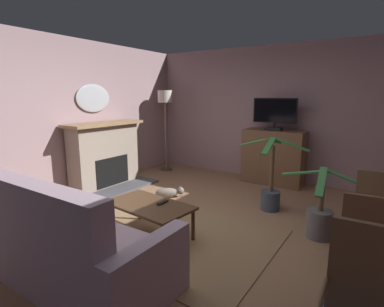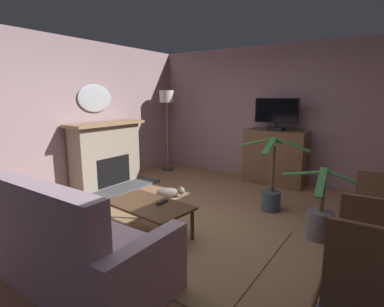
{
  "view_description": "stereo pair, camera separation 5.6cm",
  "coord_description": "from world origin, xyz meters",
  "views": [
    {
      "loc": [
        2.04,
        -2.98,
        1.69
      ],
      "look_at": [
        -0.1,
        0.27,
        0.93
      ],
      "focal_mm": 27.93,
      "sensor_mm": 36.0,
      "label": 1
    },
    {
      "loc": [
        2.09,
        -2.95,
        1.69
      ],
      "look_at": [
        -0.1,
        0.27,
        0.93
      ],
      "focal_mm": 27.93,
      "sensor_mm": 36.0,
      "label": 2
    }
  ],
  "objects": [
    {
      "name": "fireplace",
      "position": [
        -2.26,
        0.65,
        0.57
      ],
      "size": [
        0.85,
        1.54,
        1.21
      ],
      "color": "#4C4C51",
      "rests_on": "ground_plane"
    },
    {
      "name": "tv_cabinet",
      "position": [
        0.26,
        2.57,
        0.5
      ],
      "size": [
        1.14,
        0.51,
        1.04
      ],
      "color": "#4A3523",
      "rests_on": "ground_plane"
    },
    {
      "name": "wall_left",
      "position": [
        -2.59,
        0.0,
        1.32
      ],
      "size": [
        0.1,
        6.35,
        2.65
      ],
      "primitive_type": "cube",
      "color": "gray",
      "rests_on": "ground_plane"
    },
    {
      "name": "floor_lamp",
      "position": [
        -2.12,
        2.25,
        1.48
      ],
      "size": [
        0.32,
        0.32,
        1.79
      ],
      "color": "#4C4233",
      "rests_on": "ground_plane"
    },
    {
      "name": "potted_plant_tall_palm_by_window",
      "position": [
        1.47,
        0.66,
        0.24
      ],
      "size": [
        1.0,
        0.93,
        0.88
      ],
      "color": "slate",
      "rests_on": "ground_plane"
    },
    {
      "name": "side_chair_nearest_door",
      "position": [
        2.04,
        -0.67,
        0.52
      ],
      "size": [
        0.5,
        0.47,
        0.98
      ],
      "color": "#42567A",
      "rests_on": "ground_plane"
    },
    {
      "name": "television",
      "position": [
        0.26,
        2.52,
        1.36
      ],
      "size": [
        0.81,
        0.2,
        0.6
      ],
      "color": "black",
      "rests_on": "tv_cabinet"
    },
    {
      "name": "tv_remote",
      "position": [
        -0.13,
        -0.33,
        0.43
      ],
      "size": [
        0.05,
        0.17,
        0.02
      ],
      "primitive_type": "cube",
      "rotation": [
        0.0,
        0.0,
        4.74
      ],
      "color": "black",
      "rests_on": "coffee_table"
    },
    {
      "name": "wall_mirror_oval",
      "position": [
        -2.51,
        0.65,
        1.63
      ],
      "size": [
        0.06,
        0.74,
        0.51
      ],
      "primitive_type": "ellipsoid",
      "color": "#B2B7BF"
    },
    {
      "name": "side_chair_far_end",
      "position": [
        2.04,
        0.27,
        0.51
      ],
      "size": [
        0.47,
        0.47,
        0.95
      ],
      "color": "#42567A",
      "rests_on": "ground_plane"
    },
    {
      "name": "potted_plant_small_fern_corner",
      "position": [
        0.68,
        1.21,
        0.29
      ],
      "size": [
        0.99,
        1.06,
        1.1
      ],
      "color": "#3D4C5B",
      "rests_on": "ground_plane"
    },
    {
      "name": "ground_plane",
      "position": [
        0.0,
        0.0,
        -0.02
      ],
      "size": [
        5.67,
        6.35,
        0.04
      ],
      "primitive_type": "cube",
      "color": "#936B4C"
    },
    {
      "name": "sofa_floral",
      "position": [
        -0.34,
        -1.52,
        0.33
      ],
      "size": [
        2.11,
        0.88,
        1.01
      ],
      "color": "#AD93A3",
      "rests_on": "ground_plane"
    },
    {
      "name": "coffee_table",
      "position": [
        -0.25,
        -0.44,
        0.37
      ],
      "size": [
        1.1,
        0.7,
        0.41
      ],
      "color": "#4C331E",
      "rests_on": "ground_plane"
    },
    {
      "name": "rug_central",
      "position": [
        -0.17,
        -0.29,
        0.01
      ],
      "size": [
        2.67,
        1.84,
        0.01
      ],
      "primitive_type": "cube",
      "color": "#8E704C",
      "rests_on": "ground_plane"
    },
    {
      "name": "cat",
      "position": [
        -0.92,
        0.8,
        0.09
      ],
      "size": [
        0.58,
        0.46,
        0.18
      ],
      "color": "gray",
      "rests_on": "ground_plane"
    },
    {
      "name": "wall_back",
      "position": [
        0.0,
        2.92,
        1.32
      ],
      "size": [
        5.67,
        0.1,
        2.65
      ],
      "primitive_type": "cube",
      "color": "gray",
      "rests_on": "ground_plane"
    }
  ]
}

